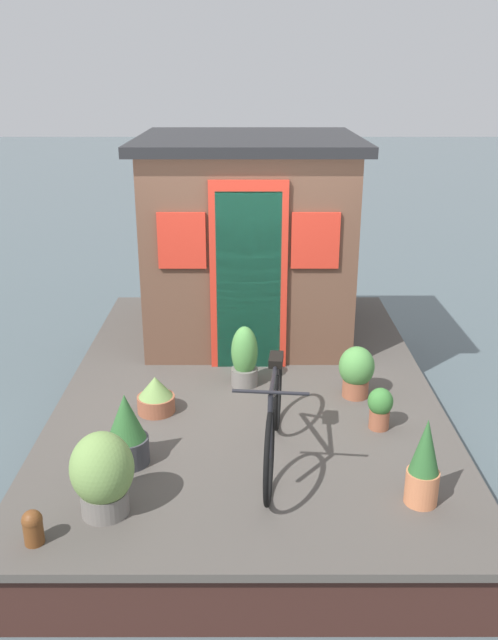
{
  "coord_description": "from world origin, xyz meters",
  "views": [
    {
      "loc": [
        -5.56,
        0.0,
        3.22
      ],
      "look_at": [
        -0.2,
        0.0,
        1.22
      ],
      "focal_mm": 37.53,
      "sensor_mm": 36.0,
      "label": 1
    }
  ],
  "objects_px": {
    "potted_plant_succulent": "(380,407)",
    "potted_plant_lavender": "(156,395)",
    "potted_plant_ivy": "(425,464)",
    "potted_plant_sage": "(127,431)",
    "potted_plant_thyme": "(357,371)",
    "houseboat_cabin": "(249,237)",
    "potted_plant_rosemary": "(103,474)",
    "bicycle": "(274,416)",
    "potted_plant_geranium": "(245,358)",
    "mooring_bollard": "(33,526)"
  },
  "relations": [
    {
      "from": "potted_plant_sage",
      "to": "potted_plant_ivy",
      "type": "bearing_deg",
      "value": -103.45
    },
    {
      "from": "potted_plant_geranium",
      "to": "mooring_bollard",
      "type": "bearing_deg",
      "value": 149.94
    },
    {
      "from": "potted_plant_geranium",
      "to": "potted_plant_thyme",
      "type": "bearing_deg",
      "value": -103.19
    },
    {
      "from": "potted_plant_geranium",
      "to": "potted_plant_sage",
      "type": "bearing_deg",
      "value": 146.91
    },
    {
      "from": "potted_plant_lavender",
      "to": "potted_plant_geranium",
      "type": "xyz_separation_m",
      "value": [
        0.52,
        -0.74,
        0.11
      ]
    },
    {
      "from": "potted_plant_lavender",
      "to": "potted_plant_sage",
      "type": "height_order",
      "value": "potted_plant_sage"
    },
    {
      "from": "mooring_bollard",
      "to": "potted_plant_geranium",
      "type": "bearing_deg",
      "value": -30.06
    },
    {
      "from": "potted_plant_rosemary",
      "to": "potted_plant_thyme",
      "type": "xyz_separation_m",
      "value": [
        1.66,
        -1.88,
        -0.05
      ]
    },
    {
      "from": "potted_plant_succulent",
      "to": "potted_plant_lavender",
      "type": "bearing_deg",
      "value": 81.42
    },
    {
      "from": "houseboat_cabin",
      "to": "potted_plant_rosemary",
      "type": "xyz_separation_m",
      "value": [
        -3.29,
        0.93,
        -0.76
      ]
    },
    {
      "from": "potted_plant_geranium",
      "to": "potted_plant_succulent",
      "type": "distance_m",
      "value": 1.35
    },
    {
      "from": "potted_plant_lavender",
      "to": "mooring_bollard",
      "type": "relative_size",
      "value": 1.4
    },
    {
      "from": "potted_plant_ivy",
      "to": "potted_plant_sage",
      "type": "xyz_separation_m",
      "value": [
        0.49,
        2.03,
        -0.03
      ]
    },
    {
      "from": "potted_plant_lavender",
      "to": "potted_plant_rosemary",
      "type": "xyz_separation_m",
      "value": [
        -1.37,
        0.15,
        0.14
      ]
    },
    {
      "from": "potted_plant_ivy",
      "to": "potted_plant_succulent",
      "type": "relative_size",
      "value": 1.79
    },
    {
      "from": "potted_plant_geranium",
      "to": "potted_plant_ivy",
      "type": "relative_size",
      "value": 0.91
    },
    {
      "from": "bicycle",
      "to": "potted_plant_geranium",
      "type": "distance_m",
      "value": 1.28
    },
    {
      "from": "houseboat_cabin",
      "to": "potted_plant_sage",
      "type": "bearing_deg",
      "value": 161.86
    },
    {
      "from": "potted_plant_ivy",
      "to": "potted_plant_sage",
      "type": "height_order",
      "value": "potted_plant_ivy"
    },
    {
      "from": "potted_plant_thyme",
      "to": "potted_plant_succulent",
      "type": "distance_m",
      "value": 0.58
    },
    {
      "from": "potted_plant_lavender",
      "to": "potted_plant_geranium",
      "type": "bearing_deg",
      "value": -55.1
    },
    {
      "from": "potted_plant_lavender",
      "to": "potted_plant_ivy",
      "type": "distance_m",
      "value": 2.31
    },
    {
      "from": "houseboat_cabin",
      "to": "potted_plant_rosemary",
      "type": "bearing_deg",
      "value": 164.15
    },
    {
      "from": "houseboat_cabin",
      "to": "potted_plant_succulent",
      "type": "bearing_deg",
      "value": -154.41
    },
    {
      "from": "potted_plant_rosemary",
      "to": "potted_plant_geranium",
      "type": "bearing_deg",
      "value": -25.36
    },
    {
      "from": "potted_plant_ivy",
      "to": "houseboat_cabin",
      "type": "bearing_deg",
      "value": 19.82
    },
    {
      "from": "bicycle",
      "to": "potted_plant_lavender",
      "type": "xyz_separation_m",
      "value": [
        0.74,
        0.96,
        -0.21
      ]
    },
    {
      "from": "houseboat_cabin",
      "to": "mooring_bollard",
      "type": "xyz_separation_m",
      "value": [
        -3.59,
        1.31,
        -0.93
      ]
    },
    {
      "from": "houseboat_cabin",
      "to": "mooring_bollard",
      "type": "height_order",
      "value": "houseboat_cabin"
    },
    {
      "from": "potted_plant_thyme",
      "to": "potted_plant_succulent",
      "type": "xyz_separation_m",
      "value": [
        -0.56,
        -0.11,
        -0.06
      ]
    },
    {
      "from": "potted_plant_rosemary",
      "to": "mooring_bollard",
      "type": "xyz_separation_m",
      "value": [
        -0.3,
        0.37,
        -0.17
      ]
    },
    {
      "from": "bicycle",
      "to": "potted_plant_rosemary",
      "type": "bearing_deg",
      "value": 119.75
    },
    {
      "from": "potted_plant_rosemary",
      "to": "potted_plant_sage",
      "type": "relative_size",
      "value": 1.04
    },
    {
      "from": "potted_plant_rosemary",
      "to": "potted_plant_thyme",
      "type": "distance_m",
      "value": 2.51
    },
    {
      "from": "potted_plant_ivy",
      "to": "potted_plant_succulent",
      "type": "bearing_deg",
      "value": 5.64
    },
    {
      "from": "potted_plant_lavender",
      "to": "potted_plant_rosemary",
      "type": "distance_m",
      "value": 1.39
    },
    {
      "from": "potted_plant_geranium",
      "to": "mooring_bollard",
      "type": "xyz_separation_m",
      "value": [
        -2.19,
        1.27,
        -0.14
      ]
    },
    {
      "from": "bicycle",
      "to": "potted_plant_ivy",
      "type": "height_order",
      "value": "bicycle"
    },
    {
      "from": "potted_plant_thyme",
      "to": "potted_plant_succulent",
      "type": "relative_size",
      "value": 1.33
    },
    {
      "from": "potted_plant_rosemary",
      "to": "potted_plant_sage",
      "type": "distance_m",
      "value": 0.6
    },
    {
      "from": "houseboat_cabin",
      "to": "mooring_bollard",
      "type": "bearing_deg",
      "value": 160.01
    },
    {
      "from": "potted_plant_thyme",
      "to": "potted_plant_sage",
      "type": "xyz_separation_m",
      "value": [
        -1.07,
        1.83,
        0.02
      ]
    },
    {
      "from": "potted_plant_geranium",
      "to": "potted_plant_sage",
      "type": "relative_size",
      "value": 1.02
    },
    {
      "from": "potted_plant_lavender",
      "to": "potted_plant_rosemary",
      "type": "height_order",
      "value": "potted_plant_rosemary"
    },
    {
      "from": "houseboat_cabin",
      "to": "potted_plant_succulent",
      "type": "distance_m",
      "value": 2.58
    },
    {
      "from": "houseboat_cabin",
      "to": "mooring_bollard",
      "type": "relative_size",
      "value": 9.73
    },
    {
      "from": "houseboat_cabin",
      "to": "potted_plant_succulent",
      "type": "xyz_separation_m",
      "value": [
        -2.19,
        -1.05,
        -0.86
      ]
    },
    {
      "from": "potted_plant_lavender",
      "to": "potted_plant_sage",
      "type": "bearing_deg",
      "value": 172.4
    },
    {
      "from": "potted_plant_rosemary",
      "to": "potted_plant_ivy",
      "type": "bearing_deg",
      "value": -87.05
    },
    {
      "from": "potted_plant_ivy",
      "to": "potted_plant_sage",
      "type": "relative_size",
      "value": 1.13
    }
  ]
}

